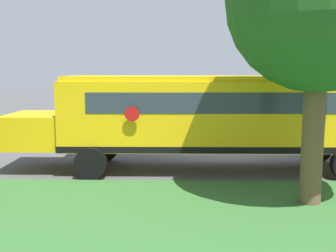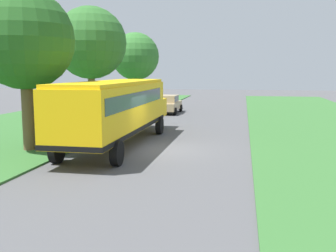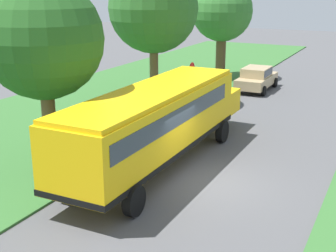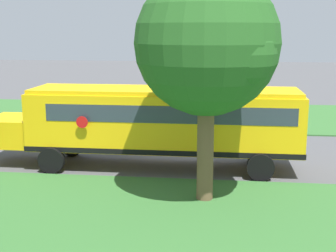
{
  "view_description": "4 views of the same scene",
  "coord_description": "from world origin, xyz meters",
  "views": [
    {
      "loc": [
        -15.41,
        1.97,
        3.33
      ],
      "look_at": [
        -1.37,
        2.17,
        1.35
      ],
      "focal_mm": 42.0,
      "sensor_mm": 36.0,
      "label": 1
    },
    {
      "loc": [
        3.59,
        -17.54,
        3.64
      ],
      "look_at": [
        0.11,
        0.65,
        1.04
      ],
      "focal_mm": 42.0,
      "sensor_mm": 36.0,
      "label": 2
    },
    {
      "loc": [
        5.63,
        -14.61,
        6.91
      ],
      "look_at": [
        -1.82,
        0.39,
        1.79
      ],
      "focal_mm": 50.0,
      "sensor_mm": 36.0,
      "label": 3
    },
    {
      "loc": [
        -20.22,
        -1.92,
        5.42
      ],
      "look_at": [
        -0.35,
        0.42,
        1.26
      ],
      "focal_mm": 50.0,
      "sensor_mm": 36.0,
      "label": 4
    }
  ],
  "objects": [
    {
      "name": "ground_plane",
      "position": [
        0.0,
        0.0,
        0.0
      ],
      "size": [
        120.0,
        120.0,
        0.0
      ],
      "primitive_type": "plane",
      "color": "#4C4C4F"
    },
    {
      "name": "grass_far_side",
      "position": [
        9.0,
        0.0,
        0.04
      ],
      "size": [
        10.0,
        80.0,
        0.07
      ],
      "primitive_type": "cube",
      "color": "#33662D",
      "rests_on": "ground"
    },
    {
      "name": "school_bus",
      "position": [
        -2.38,
        0.61,
        1.92
      ],
      "size": [
        2.85,
        12.42,
        3.16
      ],
      "color": "yellow",
      "rests_on": "ground"
    },
    {
      "name": "oak_tree_beside_bus",
      "position": [
        -6.03,
        -1.54,
        4.94
      ],
      "size": [
        4.41,
        4.41,
        7.22
      ],
      "color": "brown",
      "rests_on": "ground"
    }
  ]
}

